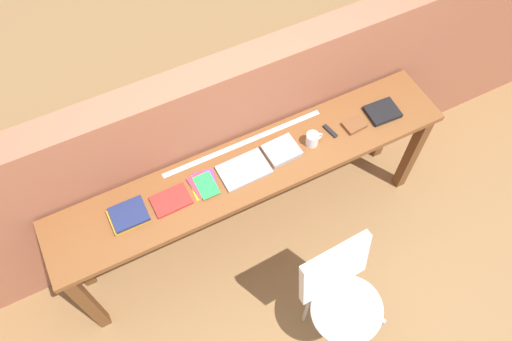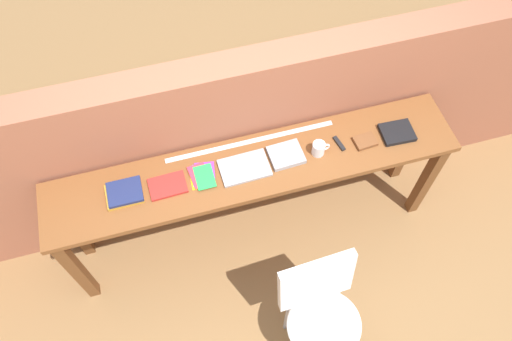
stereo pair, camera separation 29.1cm
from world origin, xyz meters
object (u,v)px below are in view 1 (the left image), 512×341
(chair_white_moulded, at_px, (342,295))
(leather_journal_brown, at_px, (354,125))
(book_stack_leftmost, at_px, (129,215))
(book_open_centre, at_px, (244,170))
(multitool_folded, at_px, (330,131))
(mug, at_px, (313,139))
(magazine_cycling, at_px, (171,200))
(book_repair_rightmost, at_px, (382,112))
(pamphlet_pile_colourful, at_px, (203,185))

(chair_white_moulded, xyz_separation_m, leather_journal_brown, (0.53, 0.81, 0.37))
(book_stack_leftmost, bearing_deg, leather_journal_brown, -1.28)
(book_stack_leftmost, relative_size, book_open_centre, 0.72)
(book_open_centre, height_order, leather_journal_brown, leather_journal_brown)
(book_stack_leftmost, xyz_separation_m, leather_journal_brown, (1.46, -0.03, -0.01))
(chair_white_moulded, distance_m, book_stack_leftmost, 1.31)
(chair_white_moulded, xyz_separation_m, multitool_folded, (0.37, 0.84, 0.36))
(book_stack_leftmost, distance_m, mug, 1.16)
(chair_white_moulded, distance_m, magazine_cycling, 1.14)
(magazine_cycling, xyz_separation_m, multitool_folded, (1.06, 0.01, -0.00))
(chair_white_moulded, relative_size, book_repair_rightmost, 4.51)
(book_stack_leftmost, relative_size, multitool_folded, 1.90)
(magazine_cycling, bearing_deg, book_repair_rightmost, -2.06)
(magazine_cycling, relative_size, book_repair_rightmost, 1.08)
(pamphlet_pile_colourful, height_order, book_repair_rightmost, book_repair_rightmost)
(pamphlet_pile_colourful, height_order, multitool_folded, multitool_folded)
(chair_white_moulded, xyz_separation_m, book_stack_leftmost, (-0.93, 0.84, 0.38))
(book_stack_leftmost, xyz_separation_m, multitool_folded, (1.30, -0.00, -0.01))
(mug, bearing_deg, chair_white_moulded, -105.79)
(chair_white_moulded, distance_m, book_open_centre, 0.93)
(leather_journal_brown, bearing_deg, book_repair_rightmost, -2.73)
(book_stack_leftmost, height_order, multitool_folded, book_stack_leftmost)
(book_open_centre, bearing_deg, book_repair_rightmost, -2.10)
(chair_white_moulded, relative_size, leather_journal_brown, 6.86)
(pamphlet_pile_colourful, bearing_deg, magazine_cycling, -176.62)
(book_stack_leftmost, relative_size, mug, 1.90)
(pamphlet_pile_colourful, bearing_deg, leather_journal_brown, -1.92)
(pamphlet_pile_colourful, distance_m, multitool_folded, 0.85)
(pamphlet_pile_colourful, distance_m, book_open_centre, 0.25)
(chair_white_moulded, bearing_deg, book_repair_rightmost, 47.69)
(book_open_centre, relative_size, multitool_folded, 2.64)
(pamphlet_pile_colourful, distance_m, mug, 0.71)
(mug, bearing_deg, pamphlet_pile_colourful, 177.74)
(book_stack_leftmost, xyz_separation_m, pamphlet_pile_colourful, (0.45, 0.00, -0.01))
(book_stack_leftmost, distance_m, pamphlet_pile_colourful, 0.45)
(chair_white_moulded, height_order, pamphlet_pile_colourful, pamphlet_pile_colourful)
(chair_white_moulded, height_order, leather_journal_brown, leather_journal_brown)
(chair_white_moulded, distance_m, multitool_folded, 0.99)
(leather_journal_brown, height_order, book_repair_rightmost, book_repair_rightmost)
(multitool_folded, bearing_deg, magazine_cycling, -179.55)
(magazine_cycling, distance_m, book_repair_rightmost, 1.43)
(multitool_folded, bearing_deg, book_repair_rightmost, -3.72)
(magazine_cycling, bearing_deg, book_stack_leftmost, 176.04)
(magazine_cycling, relative_size, pamphlet_pile_colourful, 1.10)
(pamphlet_pile_colourful, xyz_separation_m, book_repair_rightmost, (1.22, -0.03, 0.01))
(mug, bearing_deg, book_open_centre, 178.43)
(chair_white_moulded, distance_m, pamphlet_pile_colourful, 1.03)
(magazine_cycling, xyz_separation_m, book_repair_rightmost, (1.43, -0.02, 0.01))
(magazine_cycling, bearing_deg, mug, -2.42)
(book_stack_leftmost, height_order, book_open_centre, book_stack_leftmost)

